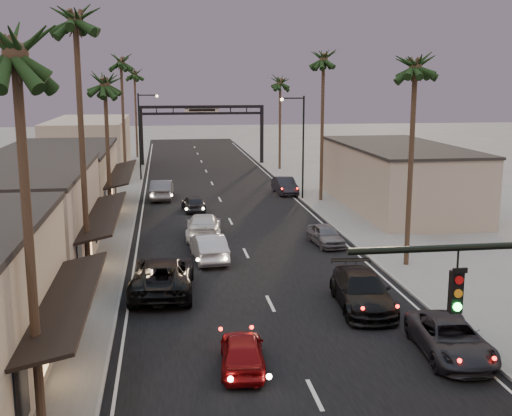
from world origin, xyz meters
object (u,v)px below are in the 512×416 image
object	(u,v)px
curbside_near	(450,338)
curbside_black	(362,291)
palm_lb	(75,12)
palm_rc	(280,79)
streetlight_left	(142,129)
palm_far	(134,71)
streetlight_right	(300,139)
oncoming_red	(242,351)
palm_ra	(416,58)
oncoming_silver	(209,247)
palm_ld	(121,58)
palm_la	(14,37)
palm_rb	(324,54)
oncoming_pickup	(163,275)
arch	(202,120)
palm_lc	(104,78)

from	to	relation	value
curbside_near	curbside_black	world-z (taller)	curbside_black
palm_lb	palm_rc	size ratio (longest dim) A/B	1.25
streetlight_left	palm_far	xyz separation A→B (m)	(-1.38, 20.00, 6.11)
palm_rc	palm_far	size ratio (longest dim) A/B	0.92
palm_far	palm_rc	bearing A→B (deg)	-39.64
streetlight_right	palm_rc	world-z (taller)	palm_rc
oncoming_red	curbside_near	bearing A→B (deg)	-175.23
palm_ra	palm_far	bearing A→B (deg)	107.38
oncoming_silver	palm_ld	bearing A→B (deg)	-82.81
palm_la	palm_rb	distance (m)	39.01
palm_la	oncoming_silver	distance (m)	21.71
palm_rc	oncoming_pickup	size ratio (longest dim) A/B	1.90
oncoming_silver	curbside_black	bearing A→B (deg)	120.00
arch	palm_ld	world-z (taller)	palm_ld
arch	palm_lc	xyz separation A→B (m)	(-8.60, -34.00, 4.94)
palm_lb	palm_far	distance (m)	56.03
arch	streetlight_right	world-z (taller)	streetlight_right
streetlight_left	palm_lc	bearing A→B (deg)	-94.37
palm_la	palm_lc	size ratio (longest dim) A/B	1.08
arch	oncoming_pickup	distance (m)	49.13
streetlight_right	palm_ra	distance (m)	21.94
palm_ld	palm_rc	bearing A→B (deg)	27.62
palm_lb	oncoming_silver	bearing A→B (deg)	37.70
arch	palm_rb	bearing A→B (deg)	-71.70
streetlight_right	palm_la	xyz separation A→B (m)	(-15.52, -36.00, 6.11)
streetlight_right	palm_ld	world-z (taller)	palm_ld
palm_lb	palm_rb	xyz separation A→B (m)	(17.20, 22.00, -0.97)
streetlight_left	palm_ld	xyz separation A→B (m)	(-1.68, -3.00, 7.09)
oncoming_silver	curbside_near	xyz separation A→B (m)	(8.15, -14.53, -0.08)
oncoming_red	palm_lc	bearing A→B (deg)	-69.78
palm_ld	oncoming_silver	size ratio (longest dim) A/B	2.98
palm_la	palm_ra	world-z (taller)	same
palm_lb	curbside_black	size ratio (longest dim) A/B	2.66
palm_rc	curbside_black	world-z (taller)	palm_rc
streetlight_left	oncoming_silver	world-z (taller)	streetlight_left
palm_rc	oncoming_red	size ratio (longest dim) A/B	3.10
streetlight_left	palm_ra	xyz separation A→B (m)	(15.52, -34.00, 6.11)
streetlight_left	curbside_near	xyz separation A→B (m)	(12.74, -45.68, -4.63)
arch	palm_rb	size ratio (longest dim) A/B	1.07
palm_far	curbside_black	world-z (taller)	palm_far
arch	palm_ra	distance (m)	47.17
streetlight_right	streetlight_left	xyz separation A→B (m)	(-13.84, 13.00, 0.00)
palm_lc	palm_rb	world-z (taller)	palm_rb
oncoming_silver	palm_far	bearing A→B (deg)	-88.70
curbside_near	streetlight_right	bearing A→B (deg)	92.54
palm_lb	palm_lc	size ratio (longest dim) A/B	1.25
palm_rc	curbside_near	size ratio (longest dim) A/B	2.42
palm_ld	oncoming_pickup	distance (m)	35.76
palm_rc	palm_rb	bearing A→B (deg)	-90.00
streetlight_right	curbside_black	bearing A→B (deg)	-95.98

